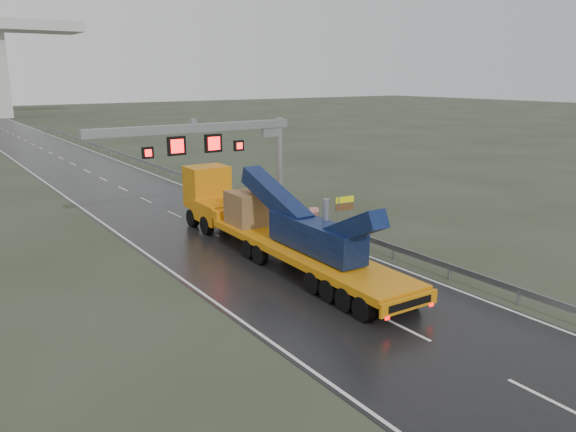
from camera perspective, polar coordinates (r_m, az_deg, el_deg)
ground at (r=25.44m, az=8.77°, el=-9.80°), size 400.00×400.00×0.00m
road at (r=59.93m, az=-18.25°, el=3.57°), size 11.00×200.00×0.02m
guardrail at (r=52.69m, az=-8.81°, el=3.51°), size 0.20×140.00×1.40m
sign_gantry at (r=39.56m, az=-6.71°, el=7.30°), size 14.90×1.20×7.42m
heavy_haul_truck at (r=33.39m, az=-2.73°, el=-0.32°), size 3.67×21.22×4.96m
exit_sign_pair at (r=37.72m, az=5.77°, el=0.96°), size 1.42×0.20×2.43m
striped_barrier at (r=40.07m, az=2.63°, el=0.08°), size 0.71×0.56×1.07m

